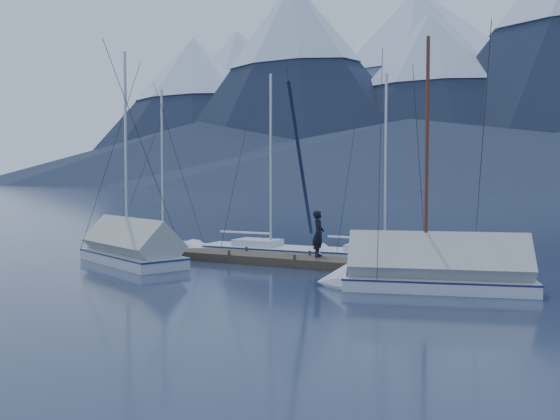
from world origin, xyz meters
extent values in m
plane|color=#171F33|center=(0.00, 0.00, 0.00)|extent=(1000.00, 1000.00, 0.00)
cone|color=#475675|center=(-260.00, 420.00, 65.00)|extent=(308.00, 308.00, 130.00)
cone|color=silver|center=(-260.00, 420.00, 103.20)|extent=(133.24, 133.24, 54.60)
cone|color=#475675|center=(-110.00, 440.00, 75.00)|extent=(352.00, 352.00, 150.00)
cone|color=silver|center=(-110.00, 440.00, 119.00)|extent=(152.28, 152.28, 63.00)
cone|color=#192133|center=(-220.00, 300.00, 47.50)|extent=(209.00, 209.00, 95.00)
cone|color=silver|center=(-220.00, 300.00, 75.55)|extent=(90.41, 90.41, 39.90)
cone|color=#192133|center=(-140.00, 285.00, 57.50)|extent=(190.00, 190.00, 115.00)
cone|color=silver|center=(-140.00, 285.00, 91.35)|extent=(82.19, 82.19, 48.30)
cone|color=#192133|center=(-65.00, 295.00, 45.00)|extent=(171.00, 171.00, 90.00)
cone|color=silver|center=(-65.00, 295.00, 71.60)|extent=(73.97, 73.97, 37.80)
cone|color=#192133|center=(-180.00, 250.00, 17.50)|extent=(364.00, 364.00, 35.00)
cone|color=#192133|center=(-60.00, 240.00, 15.00)|extent=(416.00, 416.00, 30.00)
cube|color=#382D23|center=(0.00, 2.00, 0.17)|extent=(18.00, 1.50, 0.34)
cube|color=black|center=(-6.00, 2.00, -0.05)|extent=(3.00, 1.30, 0.30)
cube|color=black|center=(0.00, 2.00, -0.05)|extent=(3.00, 1.30, 0.30)
cube|color=black|center=(6.00, 2.00, -0.05)|extent=(3.00, 1.30, 0.30)
cylinder|color=#382D23|center=(-8.00, 2.70, 0.35)|extent=(0.12, 0.12, 0.35)
cylinder|color=#382D23|center=(-8.00, 1.30, 0.35)|extent=(0.12, 0.12, 0.35)
cylinder|color=#382D23|center=(-5.00, 2.70, 0.35)|extent=(0.12, 0.12, 0.35)
cylinder|color=#382D23|center=(-5.00, 1.30, 0.35)|extent=(0.12, 0.12, 0.35)
cylinder|color=#382D23|center=(-2.00, 2.70, 0.35)|extent=(0.12, 0.12, 0.35)
cylinder|color=#382D23|center=(-2.00, 1.30, 0.35)|extent=(0.12, 0.12, 0.35)
cylinder|color=#382D23|center=(1.00, 2.70, 0.35)|extent=(0.12, 0.12, 0.35)
cylinder|color=#382D23|center=(1.00, 1.30, 0.35)|extent=(0.12, 0.12, 0.35)
cylinder|color=#382D23|center=(4.00, 2.70, 0.35)|extent=(0.12, 0.12, 0.35)
cylinder|color=#382D23|center=(4.00, 1.30, 0.35)|extent=(0.12, 0.12, 0.35)
cylinder|color=#382D23|center=(7.00, 2.70, 0.35)|extent=(0.12, 0.12, 0.35)
cylinder|color=#382D23|center=(7.00, 1.30, 0.35)|extent=(0.12, 0.12, 0.35)
cube|color=white|center=(-7.62, 3.72, 0.11)|extent=(5.78, 3.28, 0.60)
cube|color=white|center=(-7.62, 3.72, -0.16)|extent=(4.76, 2.26, 0.27)
cube|color=navy|center=(-7.62, 3.72, 0.37)|extent=(5.84, 3.31, 0.05)
cone|color=white|center=(-4.58, 2.85, 0.11)|extent=(1.45, 1.97, 1.76)
cube|color=white|center=(-7.88, 3.80, 0.55)|extent=(2.20, 1.76, 0.27)
cylinder|color=#B2B7BF|center=(-7.27, 3.62, 4.07)|extent=(0.11, 0.11, 7.32)
cylinder|color=#B2B7BF|center=(-8.50, 3.98, 0.96)|extent=(2.40, 0.76, 0.08)
cylinder|color=#26262B|center=(-5.95, 3.24, 4.07)|extent=(0.79, 2.66, 7.33)
cube|color=silver|center=(-1.93, 4.08, 0.11)|extent=(5.79, 2.05, 0.63)
cube|color=silver|center=(-1.93, 4.08, -0.17)|extent=(4.91, 1.17, 0.29)
cube|color=navy|center=(-1.93, 4.08, 0.38)|extent=(5.85, 2.07, 0.06)
cone|color=silver|center=(1.37, 4.16, 0.11)|extent=(1.10, 1.86, 1.84)
cube|color=silver|center=(-2.22, 4.07, 0.57)|extent=(2.04, 1.39, 0.29)
cylinder|color=#B2B7BF|center=(-1.55, 4.09, 4.26)|extent=(0.11, 0.11, 7.66)
cylinder|color=#B2B7BF|center=(-2.89, 4.05, 1.01)|extent=(2.59, 0.15, 0.09)
cylinder|color=#26262B|center=(-0.11, 4.12, 4.26)|extent=(0.09, 2.89, 7.67)
cube|color=silver|center=(3.21, 4.57, 0.11)|extent=(5.58, 2.06, 0.61)
cube|color=silver|center=(3.21, 4.57, -0.17)|extent=(4.72, 1.20, 0.28)
cube|color=#1B1D51|center=(3.21, 4.57, 0.37)|extent=(5.64, 2.08, 0.06)
cone|color=silver|center=(6.37, 4.69, 0.11)|extent=(1.08, 1.80, 1.76)
cube|color=silver|center=(2.93, 4.55, 0.55)|extent=(1.98, 1.36, 0.28)
cylinder|color=#B2B7BF|center=(3.57, 4.58, 4.09)|extent=(0.11, 0.11, 7.35)
cylinder|color=#B2B7BF|center=(2.29, 4.53, 0.96)|extent=(2.48, 0.18, 0.08)
cylinder|color=#26262B|center=(4.95, 4.64, 4.09)|extent=(0.13, 2.78, 7.36)
cube|color=silver|center=(6.90, -0.59, 0.11)|extent=(6.08, 3.53, 0.61)
cube|color=silver|center=(6.90, -0.59, -0.17)|extent=(5.00, 2.41, 0.28)
cube|color=#1A1B4F|center=(6.90, -0.59, 0.37)|extent=(6.14, 3.57, 0.06)
cone|color=silver|center=(3.74, -1.49, 0.11)|extent=(1.52, 2.16, 1.96)
cylinder|color=#592819|center=(6.55, -0.69, 4.12)|extent=(0.11, 0.11, 7.41)
cylinder|color=#592819|center=(7.79, -0.33, 0.97)|extent=(2.51, 0.79, 0.08)
cylinder|color=#26262B|center=(5.17, -1.08, 4.12)|extent=(0.81, 2.79, 7.42)
cube|color=#ADACA2|center=(6.90, -0.59, 0.79)|extent=(5.82, 3.49, 2.08)
cube|color=silver|center=(-5.38, -0.72, 0.12)|extent=(6.05, 4.07, 0.67)
cube|color=silver|center=(-5.38, -0.72, -0.18)|extent=(4.90, 2.90, 0.31)
cube|color=navy|center=(-5.38, -0.72, 0.41)|extent=(6.11, 4.11, 0.06)
cone|color=silver|center=(-8.44, 0.55, 0.12)|extent=(1.78, 2.23, 1.95)
cylinder|color=#B2B7BF|center=(-5.76, -0.57, 4.53)|extent=(0.12, 0.12, 8.14)
cylinder|color=#B2B7BF|center=(-4.44, -1.11, 1.07)|extent=(2.40, 1.07, 0.09)
cylinder|color=#26262B|center=(-7.07, -0.02, 4.53)|extent=(1.13, 2.66, 8.15)
cube|color=#A3A499|center=(-5.38, -0.72, 0.87)|extent=(5.80, 3.99, 2.07)
imported|color=black|center=(1.50, 2.45, 1.27)|extent=(0.60, 0.77, 1.86)
camera|label=1|loc=(11.04, -19.12, 3.45)|focal=38.00mm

